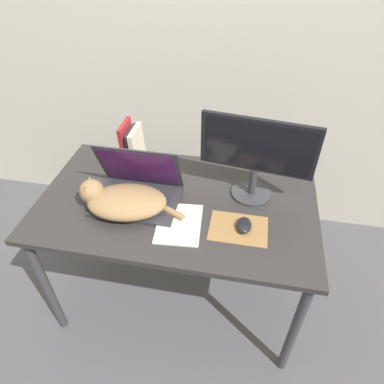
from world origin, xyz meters
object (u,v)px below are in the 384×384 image
cat (122,200)px  external_monitor (257,154)px  laptop (138,191)px  notepad (179,224)px  computer_mouse (244,225)px  book_row (132,145)px

cat → external_monitor: size_ratio=0.97×
laptop → external_monitor: external_monitor is taller
notepad → external_monitor: bearing=41.6°
laptop → cat: (-0.05, -0.08, 0.00)m
computer_mouse → book_row: (-0.63, 0.40, 0.08)m
external_monitor → book_row: bearing=166.0°
computer_mouse → cat: bearing=178.2°
external_monitor → laptop: bearing=-165.4°
external_monitor → computer_mouse: (-0.02, -0.24, -0.22)m
notepad → computer_mouse: bearing=5.9°
external_monitor → notepad: (-0.30, -0.27, -0.23)m
laptop → cat: laptop is taller
external_monitor → notepad: size_ratio=1.91×
book_row → notepad: 0.56m
laptop → external_monitor: bearing=14.6°
laptop → book_row: bearing=111.9°
external_monitor → computer_mouse: size_ratio=5.26×
cat → book_row: book_row is taller
external_monitor → computer_mouse: 0.32m
external_monitor → cat: bearing=-159.0°
book_row → notepad: size_ratio=0.85×
computer_mouse → book_row: bearing=147.6°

